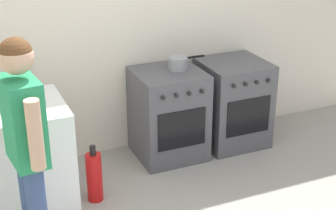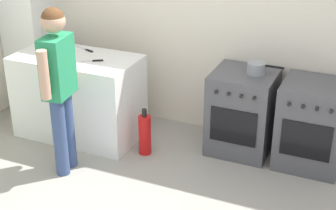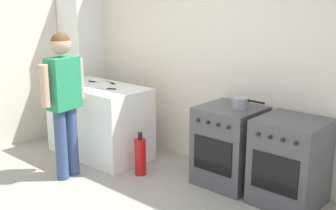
{
  "view_description": "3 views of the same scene",
  "coord_description": "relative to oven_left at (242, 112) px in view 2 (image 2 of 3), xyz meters",
  "views": [
    {
      "loc": [
        -1.41,
        -2.47,
        2.41
      ],
      "look_at": [
        -0.07,
        0.62,
        0.97
      ],
      "focal_mm": 55.0,
      "sensor_mm": 36.0,
      "label": 1
    },
    {
      "loc": [
        1.53,
        -3.02,
        2.71
      ],
      "look_at": [
        -0.05,
        0.62,
        0.84
      ],
      "focal_mm": 55.0,
      "sensor_mm": 36.0,
      "label": 2
    },
    {
      "loc": [
        2.69,
        -2.02,
        1.96
      ],
      "look_at": [
        0.1,
        0.88,
        0.96
      ],
      "focal_mm": 45.0,
      "sensor_mm": 36.0,
      "label": 3
    }
  ],
  "objects": [
    {
      "name": "person",
      "position": [
        -1.44,
        -1.06,
        0.53
      ],
      "size": [
        0.24,
        0.57,
        1.61
      ],
      "color": "#384C7A",
      "rests_on": "ground"
    },
    {
      "name": "back_wall",
      "position": [
        -0.35,
        0.37,
        0.87
      ],
      "size": [
        6.0,
        0.1,
        2.6
      ],
      "primitive_type": "cube",
      "color": "silver",
      "rests_on": "ground"
    },
    {
      "name": "pot",
      "position": [
        0.11,
        0.03,
        0.48
      ],
      "size": [
        0.36,
        0.18,
        0.12
      ],
      "color": "gray",
      "rests_on": "oven_left"
    },
    {
      "name": "counter_unit",
      "position": [
        -1.7,
        -0.38,
        0.02
      ],
      "size": [
        1.3,
        0.7,
        0.9
      ],
      "primitive_type": "cube",
      "color": "white",
      "rests_on": "ground"
    },
    {
      "name": "knife_carving",
      "position": [
        -1.75,
        -0.14,
        0.48
      ],
      "size": [
        0.32,
        0.15,
        0.01
      ],
      "color": "silver",
      "rests_on": "counter_unit"
    },
    {
      "name": "oven_right",
      "position": [
        0.69,
        -0.0,
        -0.0
      ],
      "size": [
        0.61,
        0.62,
        0.85
      ],
      "color": "#4C4C51",
      "rests_on": "ground"
    },
    {
      "name": "oven_left",
      "position": [
        0.0,
        0.0,
        0.0
      ],
      "size": [
        0.62,
        0.62,
        0.85
      ],
      "color": "#4C4C51",
      "rests_on": "ground"
    },
    {
      "name": "knife_chef",
      "position": [
        -1.49,
        -0.44,
        0.48
      ],
      "size": [
        0.28,
        0.19,
        0.01
      ],
      "color": "silver",
      "rests_on": "counter_unit"
    },
    {
      "name": "fire_extinguisher",
      "position": [
        -0.87,
        -0.48,
        -0.21
      ],
      "size": [
        0.13,
        0.13,
        0.5
      ],
      "color": "red",
      "rests_on": "ground"
    },
    {
      "name": "knife_paring",
      "position": [
        -1.92,
        -0.27,
        0.48
      ],
      "size": [
        0.21,
        0.05,
        0.01
      ],
      "color": "silver",
      "rests_on": "counter_unit"
    },
    {
      "name": "larder_cabinet",
      "position": [
        -2.65,
        0.1,
        0.57
      ],
      "size": [
        0.48,
        0.44,
        2.0
      ],
      "primitive_type": "cube",
      "color": "white",
      "rests_on": "ground"
    }
  ]
}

